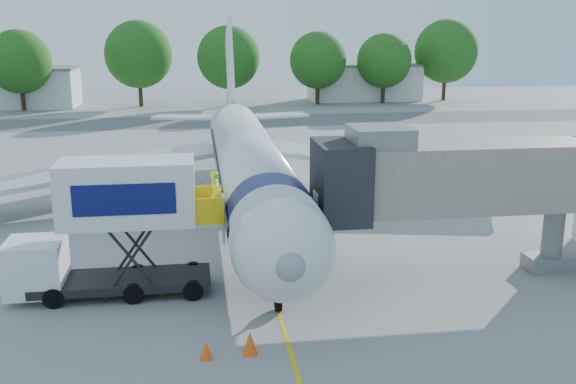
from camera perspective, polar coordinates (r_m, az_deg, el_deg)
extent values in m
plane|color=gray|center=(33.67, -2.94, -3.73)|extent=(160.00, 160.00, 0.00)
cube|color=yellow|center=(33.66, -2.94, -3.72)|extent=(0.15, 70.00, 0.01)
cube|color=#59595B|center=(74.66, -5.93, 6.27)|extent=(120.00, 10.00, 0.01)
cylinder|color=silver|center=(35.77, -3.44, 2.33)|extent=(3.70, 28.00, 3.70)
sphere|color=silver|center=(22.35, -0.42, -5.11)|extent=(3.70, 3.70, 3.70)
sphere|color=gray|center=(20.91, 0.15, -6.51)|extent=(1.10, 1.10, 1.10)
cone|color=silver|center=(52.48, -5.00, 6.17)|extent=(3.70, 6.00, 3.70)
cube|color=silver|center=(53.05, -5.17, 10.81)|extent=(0.35, 7.26, 8.29)
cube|color=silver|center=(40.97, 8.81, 2.74)|extent=(16.17, 9.32, 1.42)
cube|color=silver|center=(39.72, -16.92, 1.91)|extent=(16.17, 9.32, 1.42)
cylinder|color=#999BA0|center=(38.42, 4.61, 0.55)|extent=(2.10, 3.60, 2.10)
cylinder|color=#999BA0|center=(37.61, -11.97, -0.02)|extent=(2.10, 3.60, 2.10)
cube|color=black|center=(21.92, -0.32, -4.26)|extent=(2.60, 1.39, 0.81)
cylinder|color=#0B1050|center=(25.17, -1.34, -2.85)|extent=(3.73, 2.00, 3.73)
cylinder|color=silver|center=(24.55, -0.89, -8.90)|extent=(0.16, 0.16, 1.50)
cylinder|color=black|center=(24.73, -0.89, -9.82)|extent=(0.25, 0.64, 0.64)
cylinder|color=black|center=(39.55, 0.01, -0.27)|extent=(0.35, 0.90, 0.90)
cylinder|color=black|center=(39.18, -7.54, -0.54)|extent=(0.35, 0.90, 0.90)
cube|color=gray|center=(28.20, 16.87, 1.36)|extent=(13.60, 2.60, 2.80)
cube|color=black|center=(26.23, 4.68, 0.99)|extent=(2.00, 3.20, 3.20)
cube|color=slate|center=(26.28, 8.18, 4.92)|extent=(2.40, 2.40, 0.80)
cylinder|color=slate|center=(30.56, 22.45, -3.79)|extent=(0.90, 0.90, 3.00)
cube|color=slate|center=(30.91, 22.25, -5.82)|extent=(2.20, 1.20, 0.70)
cylinder|color=black|center=(30.48, 20.78, -5.96)|extent=(0.30, 0.70, 0.70)
cylinder|color=black|center=(31.37, 23.68, -5.67)|extent=(0.30, 0.70, 0.70)
cube|color=black|center=(26.96, -14.45, -7.65)|extent=(7.00, 2.30, 0.35)
cube|color=silver|center=(27.27, -21.50, -6.17)|extent=(2.20, 2.20, 2.10)
cube|color=black|center=(27.13, -21.59, -5.28)|extent=(1.90, 2.10, 0.70)
cube|color=silver|center=(25.79, -14.08, 0.02)|extent=(5.20, 2.40, 2.50)
cube|color=#0B1050|center=(24.61, -14.35, -0.68)|extent=(3.80, 0.04, 1.20)
cube|color=silver|center=(25.96, -6.99, -2.30)|extent=(1.10, 2.20, 0.10)
cube|color=yellow|center=(24.80, -6.97, -1.78)|extent=(1.10, 0.06, 1.10)
cube|color=yellow|center=(26.82, -7.08, -0.54)|extent=(1.10, 0.06, 1.10)
cylinder|color=black|center=(25.86, -8.43, -8.66)|extent=(0.80, 0.25, 0.80)
cylinder|color=black|center=(27.81, -8.43, -6.98)|extent=(0.80, 0.25, 0.80)
cylinder|color=black|center=(26.48, -20.11, -8.87)|extent=(0.80, 0.25, 0.80)
cylinder|color=black|center=(28.38, -19.27, -7.21)|extent=(0.80, 0.25, 0.80)
imported|color=#C8F119|center=(25.70, -6.42, -0.17)|extent=(0.52, 0.73, 1.88)
cone|color=#FF580D|center=(21.60, -7.30, -13.75)|extent=(0.39, 0.39, 0.63)
cube|color=#FF580D|center=(21.74, -7.27, -14.44)|extent=(0.36, 0.36, 0.04)
cone|color=#FF580D|center=(21.73, -3.40, -13.21)|extent=(0.50, 0.50, 0.80)
cube|color=#FF580D|center=(21.91, -3.38, -14.08)|extent=(0.46, 0.46, 0.05)
cube|color=silver|center=(95.60, -23.65, 8.43)|extent=(18.00, 8.00, 5.00)
cube|color=slate|center=(95.41, -23.81, 10.01)|extent=(18.40, 8.40, 0.30)
cube|color=silver|center=(97.43, 6.75, 9.61)|extent=(16.00, 7.00, 5.00)
cube|color=slate|center=(97.24, 6.79, 11.17)|extent=(16.40, 7.40, 0.30)
cylinder|color=#382314|center=(90.43, -22.50, 7.83)|extent=(0.56, 0.56, 3.64)
sphere|color=#155216|center=(90.11, -22.78, 10.64)|extent=(8.09, 8.09, 8.09)
cylinder|color=#382314|center=(90.64, -12.98, 8.70)|extent=(0.56, 0.56, 4.06)
sphere|color=#155216|center=(90.31, -13.16, 11.83)|extent=(9.02, 9.02, 9.02)
cylinder|color=#382314|center=(89.18, -5.23, 8.83)|extent=(0.56, 0.56, 3.82)
sphere|color=#155216|center=(88.85, -5.30, 11.83)|extent=(8.49, 8.49, 8.49)
cylinder|color=#382314|center=(91.17, 2.64, 8.91)|extent=(0.56, 0.56, 3.54)
sphere|color=#155216|center=(90.86, 2.67, 11.63)|extent=(7.87, 7.87, 7.87)
cylinder|color=#382314|center=(93.61, 8.45, 8.89)|extent=(0.56, 0.56, 3.46)
sphere|color=#155216|center=(93.31, 8.54, 11.47)|extent=(7.68, 7.68, 7.68)
cylinder|color=#382314|center=(98.93, 13.70, 9.13)|extent=(0.56, 0.56, 4.14)
sphere|color=#155216|center=(98.63, 13.87, 12.05)|extent=(9.19, 9.19, 9.19)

